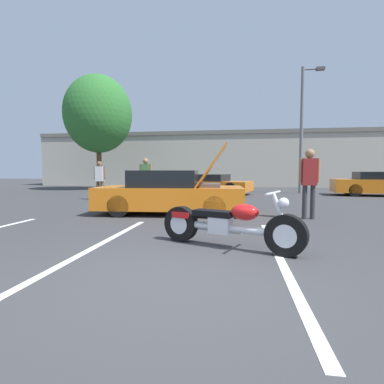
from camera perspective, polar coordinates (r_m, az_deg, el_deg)
ground_plane at (r=3.57m, az=-2.99°, el=-16.58°), size 80.00×80.00×0.00m
parking_stripe_middle at (r=5.16m, az=-18.65°, el=-10.22°), size 0.12×5.14×0.01m
parking_stripe_back at (r=4.64m, az=16.24°, el=-11.75°), size 0.12×5.14×0.01m
far_building at (r=25.57m, az=7.23°, el=6.45°), size 32.00×4.20×4.40m
light_pole at (r=18.04m, az=20.43°, el=12.05°), size 1.21×0.28×6.93m
tree_background at (r=21.13m, az=-17.45°, el=13.94°), size 4.37×4.37×7.47m
motorcycle at (r=4.93m, az=6.86°, el=-6.20°), size 2.34×1.16×0.95m
show_car_hood_open at (r=8.80m, az=-4.06°, el=-0.17°), size 4.29×2.11×2.00m
parked_car_left_row at (r=16.16m, az=3.84°, el=1.47°), size 4.40×2.91×1.07m
parked_car_mid_row at (r=17.71m, az=32.39°, el=1.25°), size 4.72×2.25×1.21m
spectator_near_motorcycle at (r=8.32m, az=21.44°, el=2.63°), size 0.52×0.24×1.81m
spectator_by_show_car at (r=13.45m, az=-17.17°, el=2.73°), size 0.52×0.22×1.66m
spectator_midground at (r=12.66m, az=-8.81°, el=3.15°), size 0.52×0.23×1.78m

